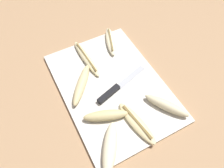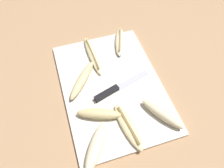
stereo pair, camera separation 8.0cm
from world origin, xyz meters
name	(u,v)px [view 2 (the right image)]	position (x,y,z in m)	size (l,w,h in m)	color
ground_plane	(112,87)	(0.00, 0.00, 0.00)	(4.00, 4.00, 0.00)	tan
cutting_board	(112,86)	(0.00, 0.00, 0.01)	(0.51, 0.36, 0.01)	silver
knife	(112,90)	(0.03, -0.01, 0.02)	(0.09, 0.23, 0.02)	black
banana_mellow_near	(82,80)	(-0.05, -0.10, 0.03)	(0.16, 0.14, 0.03)	beige
banana_soft_right	(93,55)	(-0.16, -0.03, 0.02)	(0.21, 0.04, 0.02)	beige
banana_bright_far	(96,146)	(0.21, -0.12, 0.03)	(0.16, 0.13, 0.03)	beige
banana_pale_long	(120,42)	(-0.20, 0.10, 0.02)	(0.16, 0.09, 0.02)	beige
banana_ripe_center	(129,126)	(0.17, 0.00, 0.02)	(0.18, 0.07, 0.02)	beige
banana_spotted_left	(99,114)	(0.11, -0.08, 0.03)	(0.09, 0.15, 0.03)	#DBC684
banana_cream_curved	(162,114)	(0.17, 0.12, 0.03)	(0.15, 0.12, 0.03)	beige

